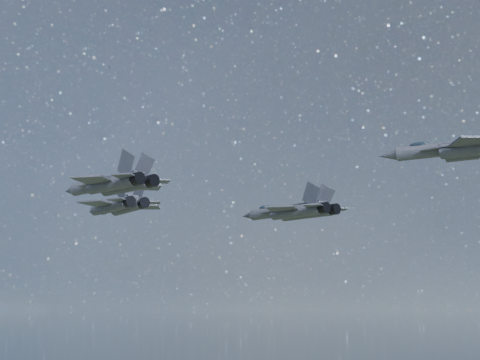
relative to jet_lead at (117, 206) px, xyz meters
The scene contains 4 objects.
jet_lead is the anchor object (origin of this frame).
jet_left 25.96m from the jet_lead, 63.08° to the left, with size 18.63×12.72×4.68m.
jet_right 16.85m from the jet_lead, 48.11° to the right, with size 15.41×10.61×3.87m.
jet_slot 42.24m from the jet_lead, ahead, with size 16.60×11.75×4.21m.
Camera 1 is at (47.29, -65.27, 133.71)m, focal length 55.00 mm.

